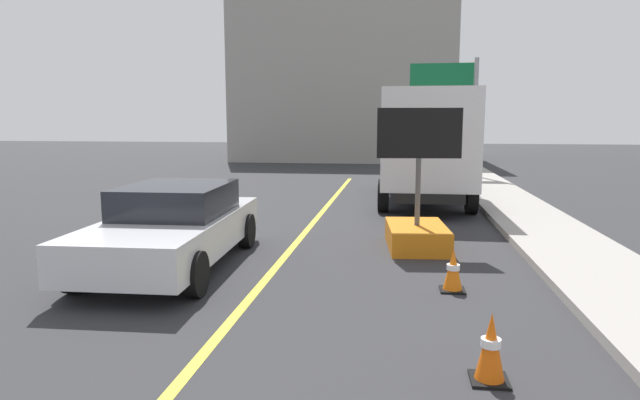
% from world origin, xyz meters
% --- Properties ---
extents(lane_center_stripe, '(0.14, 36.00, 0.01)m').
position_xyz_m(lane_center_stripe, '(0.00, 6.00, 0.00)').
color(lane_center_stripe, yellow).
rests_on(lane_center_stripe, ground).
extents(arrow_board_trailer, '(1.60, 1.89, 2.70)m').
position_xyz_m(arrow_board_trailer, '(2.40, 11.59, 0.48)').
color(arrow_board_trailer, orange).
rests_on(arrow_board_trailer, ground).
extents(box_truck, '(2.61, 7.12, 3.27)m').
position_xyz_m(box_truck, '(2.80, 17.64, 1.78)').
color(box_truck, black).
rests_on(box_truck, ground).
extents(pickup_car, '(2.14, 4.67, 1.38)m').
position_xyz_m(pickup_car, '(-1.72, 9.66, 0.70)').
color(pickup_car, silver).
rests_on(pickup_car, ground).
extents(highway_guide_sign, '(2.79, 0.18, 5.00)m').
position_xyz_m(highway_guide_sign, '(4.34, 24.58, 3.42)').
color(highway_guide_sign, gray).
rests_on(highway_guide_sign, ground).
extents(far_building_block, '(13.08, 9.23, 9.78)m').
position_xyz_m(far_building_block, '(-1.38, 36.48, 4.89)').
color(far_building_block, gray).
rests_on(far_building_block, ground).
extents(traffic_cone_mid_lane, '(0.36, 0.36, 0.68)m').
position_xyz_m(traffic_cone_mid_lane, '(2.92, 6.12, 0.34)').
color(traffic_cone_mid_lane, black).
rests_on(traffic_cone_mid_lane, ground).
extents(traffic_cone_far_lane, '(0.36, 0.36, 0.63)m').
position_xyz_m(traffic_cone_far_lane, '(2.84, 8.91, 0.31)').
color(traffic_cone_far_lane, black).
rests_on(traffic_cone_far_lane, ground).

